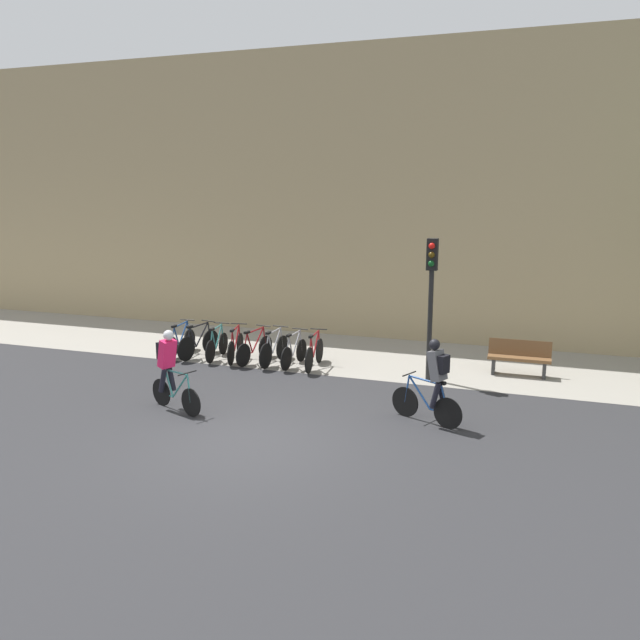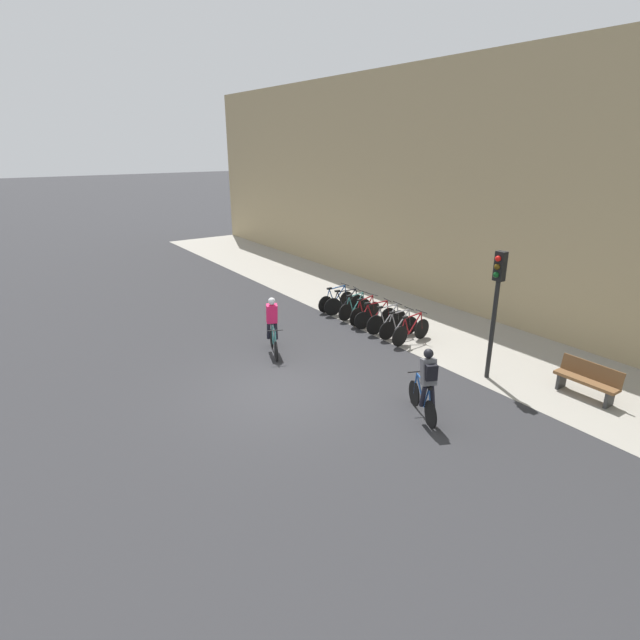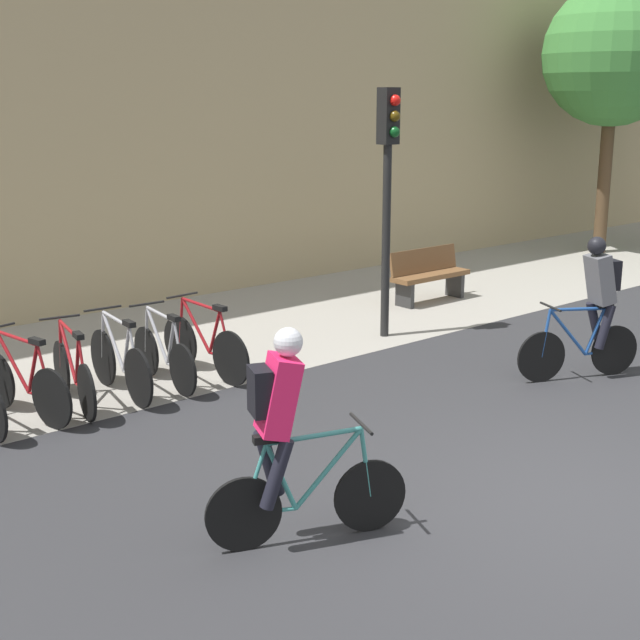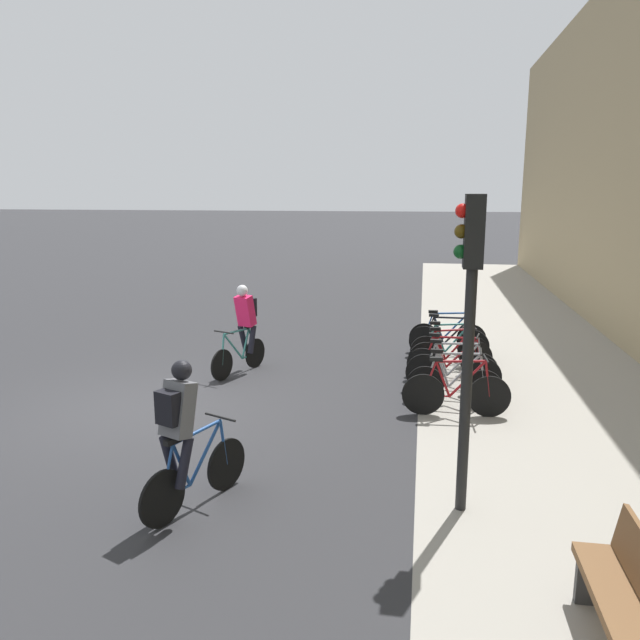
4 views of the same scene
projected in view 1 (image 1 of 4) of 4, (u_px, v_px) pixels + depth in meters
The scene contains 15 objects.
ground at pixel (250, 442), 11.64m from camera, with size 200.00×200.00×0.00m, color #2B2B2D.
kerb_strip at pixel (350, 354), 17.90m from camera, with size 44.00×4.50×0.01m, color gray.
building_facade at pixel (374, 195), 19.36m from camera, with size 44.00×0.60×8.93m, color tan.
cyclist_pink at pixel (169, 366), 13.20m from camera, with size 1.53×0.70×1.74m.
cyclist_grey at pixel (434, 379), 12.31m from camera, with size 1.52×0.74×1.76m.
parked_bike_0 at pixel (181, 342), 17.71m from camera, with size 0.46×1.68×0.96m.
parked_bike_1 at pixel (198, 343), 17.53m from camera, with size 0.51×1.67×0.97m.
parked_bike_2 at pixel (217, 345), 17.35m from camera, with size 0.46×1.59×0.95m.
parked_bike_3 at pixel (236, 346), 17.16m from camera, with size 0.50×1.63×0.96m.
parked_bike_4 at pixel (255, 348), 16.98m from camera, with size 0.47×1.66×0.95m.
parked_bike_5 at pixel (274, 350), 16.80m from camera, with size 0.46×1.67×0.97m.
parked_bike_6 at pixel (294, 352), 16.62m from camera, with size 0.46×1.58×0.95m.
parked_bike_7 at pixel (314, 353), 16.43m from camera, with size 0.46×1.71×0.97m.
traffic_light_pole at pixel (431, 283), 14.99m from camera, with size 0.26×0.30×3.49m.
bench at pixel (519, 357), 15.77m from camera, with size 1.53×0.44×0.89m.
Camera 1 is at (4.78, -9.93, 4.58)m, focal length 35.00 mm.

